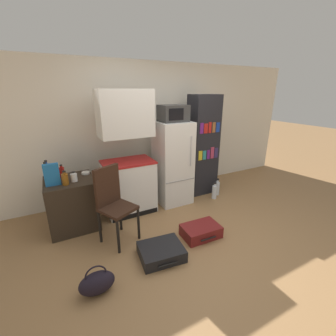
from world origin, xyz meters
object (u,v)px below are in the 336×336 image
Objects in this scene: kitchen_hutch at (128,159)px; microwave at (173,113)px; handbag at (97,283)px; side_table at (72,203)px; suitcase_large_flat at (201,231)px; bottle_olive_oil at (46,172)px; bowl at (86,173)px; water_bottle_front at (214,192)px; bottle_ketchup_red at (62,172)px; bottle_blue_soda at (47,170)px; bottle_clear_short at (55,172)px; water_bottle_middle at (217,188)px; cereal_box at (52,175)px; refrigerator at (173,163)px; bottle_amber_beer at (65,179)px; bookshelf at (203,146)px; chair at (112,199)px; bottle_milk_white at (74,177)px; suitcase_small_flat at (161,252)px.

microwave is (0.82, -0.02, 0.68)m from kitchen_hutch.
side_table is at bearing 92.59° from handbag.
bottle_olive_oil is at bearing 148.01° from suitcase_large_flat.
bowl is at bearing 173.29° from kitchen_hutch.
bottle_ketchup_red is at bearing 170.88° from water_bottle_front.
bottle_olive_oil is at bearing -95.73° from bottle_blue_soda.
bottle_clear_short is 0.84× the size of bottle_blue_soda.
bottle_ketchup_red is 2.66m from water_bottle_front.
water_bottle_middle is (2.77, -0.32, -0.70)m from bottle_clear_short.
cereal_box is at bearing 177.06° from water_bottle_front.
bottle_clear_short is at bearing 131.52° from side_table.
bottle_clear_short is (-0.15, 0.17, 0.47)m from side_table.
refrigerator is at bearing 41.11° from handbag.
suitcase_large_flat is (1.59, -0.93, -0.76)m from bottle_amber_beer.
bookshelf is 1.83× the size of chair.
suitcase_large_flat is at bearing -34.37° from bottle_milk_white.
kitchen_hutch is at bearing -10.14° from bottle_blue_soda.
bottle_ketchup_red is (-1.79, 0.11, 0.10)m from refrigerator.
bottle_blue_soda is 0.47× the size of suitcase_large_flat.
kitchen_hutch reaches higher than bottle_blue_soda.
refrigerator reaches higher than bowl.
side_table is at bearing -178.48° from refrigerator.
water_bottle_middle is (2.67, 0.03, -0.70)m from bottle_amber_beer.
cereal_box is at bearing -170.94° from kitchen_hutch.
bottle_milk_white is 2.64m from water_bottle_middle.
bottle_milk_white is (0.32, -0.37, -0.05)m from bottle_blue_soda.
refrigerator is 0.87m from microwave.
side_table is at bearing -48.48° from bottle_clear_short.
side_table is 1.93m from suitcase_large_flat.
microwave is 0.97m from bookshelf.
microwave reaches higher than water_bottle_front.
side_table reaches higher than suitcase_small_flat.
refrigerator is 10.30× the size of bottle_milk_white.
water_bottle_middle is (2.82, -0.03, -0.76)m from cereal_box.
bottle_ketchup_red is (-2.50, 0.01, -0.12)m from bookshelf.
refrigerator is 1.41m from chair.
bottle_blue_soda is (-2.69, 0.12, -0.09)m from bookshelf.
suitcase_small_flat is at bearing -46.32° from cereal_box.
microwave is 1.69m from bowl.
bottle_clear_short is at bearing 81.33° from cereal_box.
bookshelf is 2.94m from handbag.
microwave is 1.72m from chair.
bottle_ketchup_red is 0.53× the size of handbag.
refrigerator reaches higher than handbag.
chair is at bearing -44.64° from bottle_olive_oil.
bottle_blue_soda is 0.39m from cereal_box.
bottle_blue_soda is at bearing 173.56° from microwave.
microwave is 1.67m from water_bottle_front.
chair is 3.07× the size of water_bottle_middle.
refrigerator is at bearing 7.13° from bottle_amber_beer.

